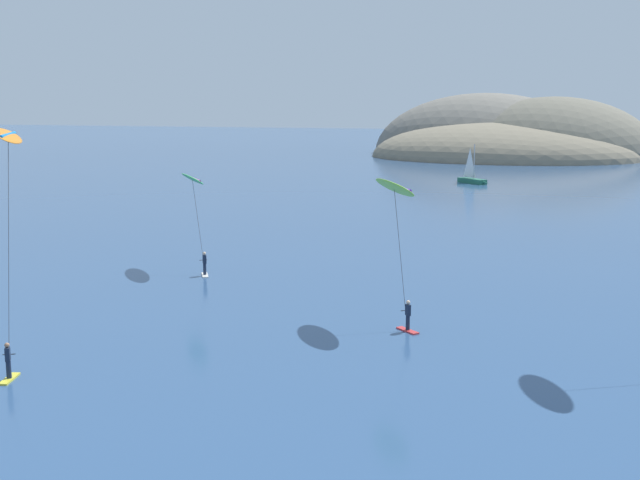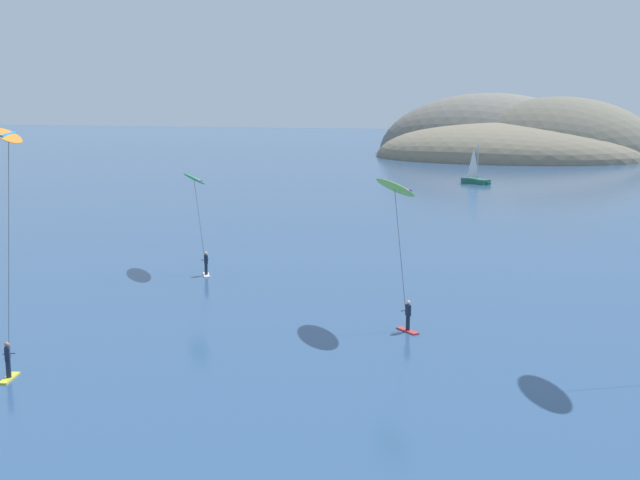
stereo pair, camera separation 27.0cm
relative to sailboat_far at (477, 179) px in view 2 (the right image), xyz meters
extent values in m
ellipsoid|color=#7A705B|center=(1.60, 53.14, -0.64)|extent=(55.17, 39.79, 15.28)
ellipsoid|color=slate|center=(-3.11, 62.95, -0.64)|extent=(48.66, 35.61, 26.66)
ellipsoid|color=#6B6656|center=(11.32, 59.51, -0.64)|extent=(42.43, 38.86, 25.10)
cube|color=#23664C|center=(-0.23, 0.21, -0.29)|extent=(4.50, 4.26, 0.70)
cone|color=#23664C|center=(1.55, -1.41, -0.29)|extent=(2.05, 1.94, 0.67)
cylinder|color=#B2B2B7|center=(0.00, 0.00, 2.56)|extent=(0.12, 0.12, 5.00)
pyramid|color=white|center=(-0.67, 0.61, 2.38)|extent=(1.39, 1.27, 4.25)
cylinder|color=#A5A5AD|center=(-0.67, 0.61, 0.31)|extent=(1.39, 1.27, 0.08)
cube|color=red|center=(3.19, -76.64, -0.60)|extent=(1.39, 1.30, 0.08)
cylinder|color=#192338|center=(3.19, -76.64, -0.16)|extent=(0.22, 0.22, 0.80)
cube|color=#192338|center=(3.19, -76.64, 0.54)|extent=(0.35, 0.39, 0.60)
sphere|color=beige|center=(3.19, -76.64, 0.96)|extent=(0.22, 0.22, 0.22)
cylinder|color=black|center=(3.00, -76.34, 0.42)|extent=(0.49, 0.33, 0.04)
ellipsoid|color=#8CD12D|center=(2.00, -74.76, 6.87)|extent=(3.69, 4.69, 1.08)
cylinder|color=#722DD1|center=(2.00, -74.76, 6.92)|extent=(2.51, 3.83, 0.16)
cylinder|color=#333338|center=(2.50, -75.55, 3.59)|extent=(1.04, 1.61, 6.36)
cube|color=silver|center=(-12.80, -67.02, -0.60)|extent=(1.04, 1.52, 0.08)
cylinder|color=#192338|center=(-12.80, -67.02, -0.16)|extent=(0.22, 0.22, 0.80)
cube|color=#192338|center=(-12.80, -67.02, 0.54)|extent=(0.37, 0.39, 0.60)
sphere|color=beige|center=(-12.80, -67.02, 0.96)|extent=(0.22, 0.22, 0.22)
cylinder|color=black|center=(-13.01, -66.75, 0.42)|extent=(0.46, 0.37, 0.04)
ellipsoid|color=green|center=(-14.68, -64.57, 5.90)|extent=(4.01, 4.71, 0.85)
cylinder|color=#D660B7|center=(-14.68, -64.57, 5.95)|extent=(3.02, 3.87, 0.16)
cylinder|color=#333338|center=(-13.85, -65.66, 3.11)|extent=(1.71, 2.21, 5.39)
cube|color=yellow|center=(-12.61, -88.84, -0.60)|extent=(0.75, 1.55, 0.08)
cylinder|color=#192338|center=(-12.61, -88.84, -0.16)|extent=(0.22, 0.22, 0.80)
cube|color=#192338|center=(-12.61, -88.84, 0.54)|extent=(0.34, 0.39, 0.60)
sphere|color=#9E7051|center=(-12.61, -88.84, 0.96)|extent=(0.22, 0.22, 0.22)
cylinder|color=black|center=(-12.77, -88.53, 0.42)|extent=(0.50, 0.30, 0.04)
ellipsoid|color=orange|center=(-14.62, -85.10, 9.92)|extent=(3.14, 4.46, 0.88)
cylinder|color=#0F7FE5|center=(-14.62, -85.10, 9.97)|extent=(2.13, 3.78, 0.16)
cylinder|color=#333338|center=(-13.69, -86.81, 5.12)|extent=(1.88, 3.46, 9.41)
camera|label=1|loc=(9.84, -117.76, 11.72)|focal=45.00mm
camera|label=2|loc=(10.10, -117.69, 11.72)|focal=45.00mm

